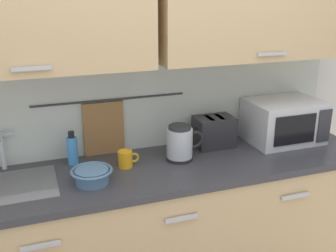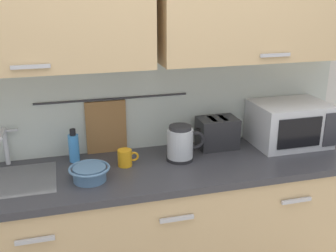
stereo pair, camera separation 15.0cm
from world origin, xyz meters
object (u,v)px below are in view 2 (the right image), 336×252
(mug_near_sink, at_px, (125,158))
(toaster, at_px, (217,133))
(electric_kettle, at_px, (181,143))
(mixing_bowl, at_px, (90,173))
(dish_soap_bottle, at_px, (74,147))
(microwave, at_px, (289,124))

(mug_near_sink, distance_m, toaster, 0.61)
(electric_kettle, bearing_deg, mug_near_sink, 179.42)
(toaster, bearing_deg, mug_near_sink, -168.48)
(mixing_bowl, relative_size, toaster, 0.84)
(toaster, bearing_deg, electric_kettle, -155.53)
(mug_near_sink, distance_m, mixing_bowl, 0.25)
(dish_soap_bottle, bearing_deg, mug_near_sink, -27.04)
(mug_near_sink, relative_size, mixing_bowl, 0.56)
(electric_kettle, distance_m, mixing_bowl, 0.55)
(microwave, height_order, mixing_bowl, microwave)
(dish_soap_bottle, bearing_deg, electric_kettle, -13.42)
(dish_soap_bottle, distance_m, mug_near_sink, 0.31)
(dish_soap_bottle, height_order, mixing_bowl, dish_soap_bottle)
(microwave, distance_m, mixing_bowl, 1.29)
(mug_near_sink, xyz_separation_m, mixing_bowl, (-0.21, -0.13, -0.00))
(electric_kettle, bearing_deg, microwave, 4.72)
(microwave, xyz_separation_m, toaster, (-0.46, 0.06, -0.04))
(mixing_bowl, bearing_deg, microwave, 8.53)
(microwave, distance_m, electric_kettle, 0.74)
(dish_soap_bottle, distance_m, mixing_bowl, 0.28)
(mug_near_sink, bearing_deg, electric_kettle, -0.58)
(microwave, height_order, mug_near_sink, microwave)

